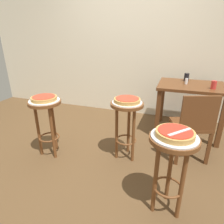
{
  "coord_description": "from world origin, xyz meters",
  "views": [
    {
      "loc": [
        0.85,
        -1.9,
        1.44
      ],
      "look_at": [
        0.2,
        -0.05,
        0.65
      ],
      "focal_mm": 30.84,
      "sensor_mm": 36.0,
      "label": 1
    }
  ],
  "objects": [
    {
      "name": "ground_plane",
      "position": [
        0.0,
        0.0,
        0.0
      ],
      "size": [
        6.0,
        6.0,
        0.0
      ],
      "primitive_type": "plane",
      "color": "brown"
    },
    {
      "name": "back_wall",
      "position": [
        0.0,
        1.65,
        1.5
      ],
      "size": [
        6.0,
        0.1,
        3.0
      ],
      "primitive_type": "cube",
      "color": "beige",
      "rests_on": "ground_plane"
    },
    {
      "name": "stool_foreground",
      "position": [
        0.87,
        -0.54,
        0.53
      ],
      "size": [
        0.38,
        0.38,
        0.72
      ],
      "color": "brown",
      "rests_on": "ground_plane"
    },
    {
      "name": "serving_plate_foreground",
      "position": [
        0.87,
        -0.54,
        0.73
      ],
      "size": [
        0.36,
        0.36,
        0.01
      ],
      "primitive_type": "cylinder",
      "color": "silver",
      "rests_on": "stool_foreground"
    },
    {
      "name": "pizza_foreground",
      "position": [
        0.87,
        -0.54,
        0.75
      ],
      "size": [
        0.29,
        0.29,
        0.05
      ],
      "color": "tan",
      "rests_on": "serving_plate_foreground"
    },
    {
      "name": "stool_middle",
      "position": [
        -0.6,
        -0.15,
        0.53
      ],
      "size": [
        0.38,
        0.38,
        0.72
      ],
      "color": "brown",
      "rests_on": "ground_plane"
    },
    {
      "name": "serving_plate_middle",
      "position": [
        -0.6,
        -0.15,
        0.73
      ],
      "size": [
        0.36,
        0.36,
        0.01
      ],
      "primitive_type": "cylinder",
      "color": "silver",
      "rests_on": "stool_middle"
    },
    {
      "name": "pizza_middle",
      "position": [
        -0.6,
        -0.15,
        0.75
      ],
      "size": [
        0.29,
        0.29,
        0.05
      ],
      "color": "tan",
      "rests_on": "serving_plate_middle"
    },
    {
      "name": "stool_leftside",
      "position": [
        0.33,
        0.1,
        0.53
      ],
      "size": [
        0.38,
        0.38,
        0.72
      ],
      "color": "brown",
      "rests_on": "ground_plane"
    },
    {
      "name": "serving_plate_leftside",
      "position": [
        0.33,
        0.1,
        0.73
      ],
      "size": [
        0.35,
        0.35,
        0.01
      ],
      "primitive_type": "cylinder",
      "color": "silver",
      "rests_on": "stool_leftside"
    },
    {
      "name": "pizza_leftside",
      "position": [
        0.33,
        0.1,
        0.75
      ],
      "size": [
        0.3,
        0.3,
        0.05
      ],
      "color": "tan",
      "rests_on": "serving_plate_leftside"
    },
    {
      "name": "dining_table",
      "position": [
        1.04,
        1.05,
        0.64
      ],
      "size": [
        0.92,
        0.73,
        0.77
      ],
      "color": "#5B3319",
      "rests_on": "ground_plane"
    },
    {
      "name": "cup_near_edge",
      "position": [
        1.3,
        0.88,
        0.83
      ],
      "size": [
        0.07,
        0.07,
        0.11
      ],
      "primitive_type": "cylinder",
      "color": "red",
      "rests_on": "dining_table"
    },
    {
      "name": "cup_far_edge",
      "position": [
        0.96,
        1.24,
        0.83
      ],
      "size": [
        0.07,
        0.07,
        0.12
      ],
      "primitive_type": "cylinder",
      "color": "black",
      "rests_on": "dining_table"
    },
    {
      "name": "condiment_shaker",
      "position": [
        0.96,
        1.04,
        0.81
      ],
      "size": [
        0.04,
        0.04,
        0.08
      ],
      "primitive_type": "cylinder",
      "color": "white",
      "rests_on": "dining_table"
    },
    {
      "name": "wooden_chair",
      "position": [
        1.07,
        0.32,
        0.47
      ],
      "size": [
        0.51,
        0.51,
        0.85
      ],
      "color": "#5B3319",
      "rests_on": "ground_plane"
    },
    {
      "name": "pizza_server_knife",
      "position": [
        0.9,
        -0.56,
        0.78
      ],
      "size": [
        0.16,
        0.18,
        0.01
      ],
      "primitive_type": "cube",
      "rotation": [
        0.0,
        0.0,
        0.85
      ],
      "color": "silver",
      "rests_on": "pizza_foreground"
    }
  ]
}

